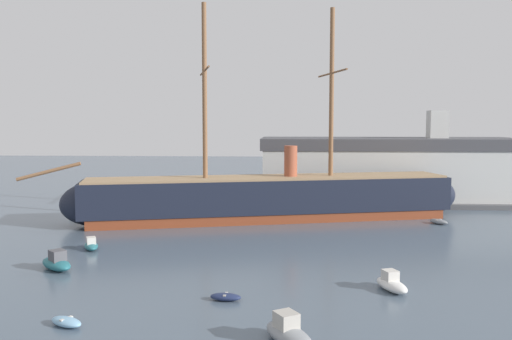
{
  "coord_description": "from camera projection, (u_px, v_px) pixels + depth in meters",
  "views": [
    {
      "loc": [
        6.38,
        -21.55,
        14.28
      ],
      "look_at": [
        2.93,
        37.2,
        8.99
      ],
      "focal_mm": 37.58,
      "sensor_mm": 36.0,
      "label": 1
    }
  ],
  "objects": [
    {
      "name": "dockside_warehouse_right",
      "position": [
        388.0,
        170.0,
        96.15
      ],
      "size": [
        48.79,
        18.26,
        16.31
      ],
      "color": "#565659",
      "rests_on": "ground"
    },
    {
      "name": "motorboat_alongside_bow",
      "position": [
        91.0,
        245.0,
        60.03
      ],
      "size": [
        2.84,
        3.76,
        1.46
      ],
      "color": "#236670",
      "rests_on": "ground"
    },
    {
      "name": "dinghy_far_right",
      "position": [
        438.0,
        222.0,
        75.1
      ],
      "size": [
        2.78,
        3.06,
        0.68
      ],
      "color": "gray",
      "rests_on": "ground"
    },
    {
      "name": "dinghy_foreground_left",
      "position": [
        66.0,
        322.0,
        37.48
      ],
      "size": [
        2.96,
        2.31,
        0.64
      ],
      "color": "#7FB2D6",
      "rests_on": "ground"
    },
    {
      "name": "motorboat_mid_right",
      "position": [
        392.0,
        284.0,
        45.42
      ],
      "size": [
        3.01,
        4.38,
        1.7
      ],
      "color": "silver",
      "rests_on": "ground"
    },
    {
      "name": "dinghy_near_centre",
      "position": [
        226.0,
        297.0,
        42.89
      ],
      "size": [
        2.62,
        1.38,
        0.59
      ],
      "color": "#1E284C",
      "rests_on": "ground"
    },
    {
      "name": "motorboat_foreground_right",
      "position": [
        288.0,
        333.0,
        34.56
      ],
      "size": [
        4.14,
        5.06,
        1.99
      ],
      "color": "gray",
      "rests_on": "ground"
    },
    {
      "name": "tall_ship",
      "position": [
        269.0,
        197.0,
        78.15
      ],
      "size": [
        62.99,
        20.93,
        30.79
      ],
      "color": "brown",
      "rests_on": "ground"
    },
    {
      "name": "motorboat_mid_left",
      "position": [
        57.0,
        263.0,
        51.82
      ],
      "size": [
        4.79,
        4.66,
        1.98
      ],
      "color": "#236670",
      "rests_on": "ground"
    },
    {
      "name": "dinghy_far_left",
      "position": [
        73.0,
        215.0,
        80.47
      ],
      "size": [
        2.65,
        2.81,
        0.64
      ],
      "color": "#7FB2D6",
      "rests_on": "ground"
    }
  ]
}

